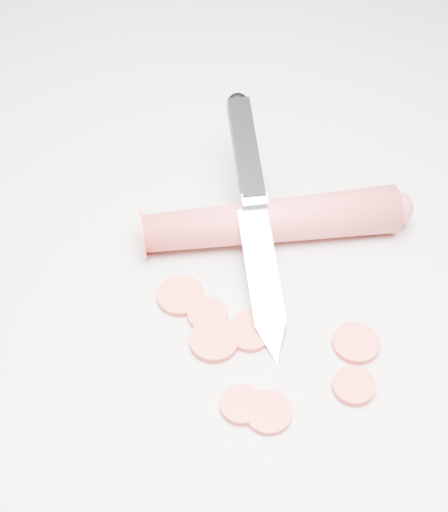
% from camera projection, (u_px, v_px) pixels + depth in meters
% --- Properties ---
extents(ground, '(2.40, 2.40, 0.00)m').
position_uv_depth(ground, '(270.00, 282.00, 0.58)').
color(ground, beige).
rests_on(ground, ground).
extents(carrot, '(0.20, 0.15, 0.04)m').
position_uv_depth(carrot, '(271.00, 221.00, 0.60)').
color(carrot, '#D44345').
rests_on(carrot, ground).
extents(carrot_slice_0, '(0.03, 0.03, 0.01)m').
position_uv_depth(carrot_slice_0, '(208.00, 315.00, 0.56)').
color(carrot_slice_0, '#EB4B39').
rests_on(carrot_slice_0, ground).
extents(carrot_slice_1, '(0.04, 0.04, 0.01)m').
position_uv_depth(carrot_slice_1, '(181.00, 296.00, 0.57)').
color(carrot_slice_1, '#EB4B39').
rests_on(carrot_slice_1, ground).
extents(carrot_slice_2, '(0.03, 0.03, 0.01)m').
position_uv_depth(carrot_slice_2, '(250.00, 329.00, 0.55)').
color(carrot_slice_2, '#EB4B39').
rests_on(carrot_slice_2, ground).
extents(carrot_slice_3, '(0.04, 0.04, 0.01)m').
position_uv_depth(carrot_slice_3, '(356.00, 343.00, 0.54)').
color(carrot_slice_3, '#EB4B39').
rests_on(carrot_slice_3, ground).
extents(carrot_slice_4, '(0.03, 0.03, 0.01)m').
position_uv_depth(carrot_slice_4, '(354.00, 386.00, 0.52)').
color(carrot_slice_4, '#EB4B39').
rests_on(carrot_slice_4, ground).
extents(carrot_slice_5, '(0.04, 0.04, 0.01)m').
position_uv_depth(carrot_slice_5, '(214.00, 341.00, 0.54)').
color(carrot_slice_5, '#EB4B39').
rests_on(carrot_slice_5, ground).
extents(carrot_slice_6, '(0.03, 0.03, 0.01)m').
position_uv_depth(carrot_slice_6, '(241.00, 405.00, 0.51)').
color(carrot_slice_6, '#EB4B39').
rests_on(carrot_slice_6, ground).
extents(carrot_slice_7, '(0.03, 0.03, 0.01)m').
position_uv_depth(carrot_slice_7, '(268.00, 412.00, 0.50)').
color(carrot_slice_7, '#EB4B39').
rests_on(carrot_slice_7, ground).
extents(carrot_slice_8, '(0.03, 0.03, 0.01)m').
position_uv_depth(carrot_slice_8, '(249.00, 333.00, 0.55)').
color(carrot_slice_8, '#EB4B39').
rests_on(carrot_slice_8, ground).
extents(kitchen_knife, '(0.15, 0.21, 0.08)m').
position_uv_depth(kitchen_knife, '(257.00, 215.00, 0.58)').
color(kitchen_knife, '#B6B8BD').
rests_on(kitchen_knife, ground).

